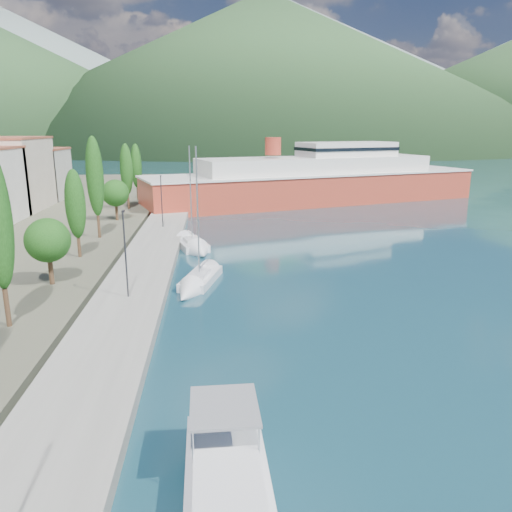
{
  "coord_description": "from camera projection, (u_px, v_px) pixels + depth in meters",
  "views": [
    {
      "loc": [
        -2.89,
        -19.86,
        12.28
      ],
      "look_at": [
        0.0,
        14.0,
        3.5
      ],
      "focal_mm": 35.0,
      "sensor_mm": 36.0,
      "label": 1
    }
  ],
  "objects": [
    {
      "name": "lamp_posts",
      "position": [
        128.0,
        247.0,
        35.25
      ],
      "size": [
        0.15,
        47.91,
        6.06
      ],
      "color": "#2D2D33",
      "rests_on": "quay"
    },
    {
      "name": "hills_far",
      "position": [
        326.0,
        73.0,
        611.39
      ],
      "size": [
        1480.0,
        900.0,
        180.0
      ],
      "color": "slate",
      "rests_on": "ground"
    },
    {
      "name": "sailboat_near",
      "position": [
        194.0,
        286.0,
        38.81
      ],
      "size": [
        4.18,
        8.45,
        11.76
      ],
      "color": "silver",
      "rests_on": "ground"
    },
    {
      "name": "hills_near",
      "position": [
        345.0,
        77.0,
        377.58
      ],
      "size": [
        1010.0,
        520.0,
        115.0
      ],
      "color": "#2C4F2A",
      "rests_on": "ground"
    },
    {
      "name": "sailboat_mid",
      "position": [
        196.0,
        249.0,
        50.61
      ],
      "size": [
        4.6,
        8.21,
        11.51
      ],
      "color": "silver",
      "rests_on": "ground"
    },
    {
      "name": "quay",
      "position": [
        150.0,
        258.0,
        46.71
      ],
      "size": [
        5.0,
        88.0,
        0.8
      ],
      "primitive_type": "cube",
      "color": "gray",
      "rests_on": "ground"
    },
    {
      "name": "tree_row",
      "position": [
        89.0,
        195.0,
        49.73
      ],
      "size": [
        3.42,
        63.56,
        10.77
      ],
      "color": "#47301E",
      "rests_on": "land_strip"
    },
    {
      "name": "ground",
      "position": [
        223.0,
        173.0,
        138.23
      ],
      "size": [
        1400.0,
        1400.0,
        0.0
      ],
      "primitive_type": "plane",
      "color": "#173D4C"
    },
    {
      "name": "ferry",
      "position": [
        317.0,
        182.0,
        83.39
      ],
      "size": [
        58.11,
        29.36,
        11.36
      ],
      "color": "#B13926",
      "rests_on": "ground"
    }
  ]
}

